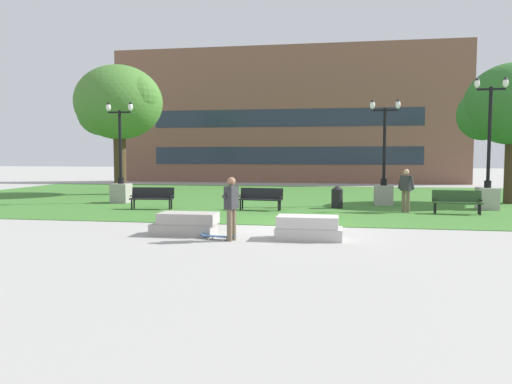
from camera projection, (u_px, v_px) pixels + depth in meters
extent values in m
plane|color=#A3A09B|center=(290.00, 226.00, 16.08)|extent=(140.00, 140.00, 0.00)
cube|color=#3D752D|center=(309.00, 199.00, 25.91)|extent=(40.00, 20.00, 0.02)
cube|color=#9E9991|center=(184.00, 229.00, 14.38)|extent=(1.80, 0.90, 0.32)
cube|color=#A6A098|center=(188.00, 218.00, 14.33)|extent=(1.66, 0.83, 0.32)
cube|color=#BCB7B2|center=(309.00, 233.00, 13.60)|extent=(1.80, 0.90, 0.32)
cube|color=beige|center=(308.00, 222.00, 13.58)|extent=(1.66, 0.83, 0.32)
cylinder|color=brown|center=(230.00, 225.00, 13.28)|extent=(0.15, 0.15, 0.86)
cylinder|color=brown|center=(233.00, 224.00, 13.45)|extent=(0.15, 0.15, 0.86)
cube|color=#2D2D30|center=(231.00, 198.00, 13.31)|extent=(0.35, 0.45, 0.60)
cylinder|color=#2D2D30|center=(228.00, 191.00, 13.31)|extent=(0.26, 0.54, 0.35)
cylinder|color=#2D2D30|center=(234.00, 191.00, 13.29)|extent=(0.26, 0.54, 0.35)
sphere|color=#9E7051|center=(231.00, 181.00, 13.28)|extent=(0.22, 0.22, 0.22)
cube|color=#2D4C75|center=(218.00, 236.00, 13.56)|extent=(0.82, 0.37, 0.02)
cube|color=#2D4C75|center=(203.00, 235.00, 13.72)|extent=(0.16, 0.22, 0.06)
cube|color=#2D4C75|center=(233.00, 237.00, 13.38)|extent=(0.16, 0.22, 0.06)
cylinder|color=silver|center=(209.00, 239.00, 13.54)|extent=(0.06, 0.04, 0.06)
cylinder|color=silver|center=(213.00, 237.00, 13.74)|extent=(0.06, 0.04, 0.06)
cylinder|color=silver|center=(224.00, 240.00, 13.38)|extent=(0.06, 0.04, 0.06)
cylinder|color=silver|center=(227.00, 238.00, 13.58)|extent=(0.06, 0.04, 0.06)
cube|color=black|center=(260.00, 200.00, 20.40)|extent=(1.83, 0.59, 0.05)
cube|color=black|center=(262.00, 194.00, 20.63)|extent=(1.80, 0.27, 0.46)
cube|color=black|center=(241.00, 196.00, 20.60)|extent=(0.09, 0.40, 0.04)
cube|color=black|center=(280.00, 197.00, 20.19)|extent=(0.09, 0.40, 0.04)
cylinder|color=black|center=(240.00, 205.00, 20.46)|extent=(0.07, 0.07, 0.41)
cylinder|color=black|center=(279.00, 206.00, 20.07)|extent=(0.07, 0.07, 0.41)
cylinder|color=black|center=(243.00, 204.00, 20.77)|extent=(0.07, 0.07, 0.41)
cylinder|color=black|center=(280.00, 205.00, 20.38)|extent=(0.07, 0.07, 0.41)
cube|color=#284723|center=(457.00, 203.00, 19.10)|extent=(1.83, 0.58, 0.05)
cube|color=#284723|center=(456.00, 196.00, 19.33)|extent=(1.80, 0.26, 0.46)
cube|color=black|center=(434.00, 199.00, 19.30)|extent=(0.09, 0.40, 0.04)
cube|color=black|center=(481.00, 200.00, 18.89)|extent=(0.09, 0.40, 0.04)
cylinder|color=black|center=(435.00, 209.00, 19.16)|extent=(0.07, 0.07, 0.41)
cylinder|color=black|center=(480.00, 210.00, 18.77)|extent=(0.07, 0.07, 0.41)
cylinder|color=black|center=(435.00, 208.00, 19.47)|extent=(0.07, 0.07, 0.41)
cylinder|color=black|center=(479.00, 209.00, 19.08)|extent=(0.07, 0.07, 0.41)
cube|color=black|center=(152.00, 199.00, 20.79)|extent=(1.83, 0.61, 0.05)
cube|color=black|center=(153.00, 193.00, 21.02)|extent=(1.80, 0.29, 0.46)
cube|color=black|center=(132.00, 196.00, 20.85)|extent=(0.10, 0.40, 0.04)
cube|color=black|center=(171.00, 196.00, 20.72)|extent=(0.10, 0.40, 0.04)
cylinder|color=black|center=(132.00, 205.00, 20.71)|extent=(0.07, 0.07, 0.41)
cylinder|color=black|center=(170.00, 205.00, 20.59)|extent=(0.07, 0.07, 0.41)
cylinder|color=black|center=(134.00, 204.00, 21.03)|extent=(0.07, 0.07, 0.41)
cylinder|color=black|center=(171.00, 204.00, 20.91)|extent=(0.07, 0.07, 0.41)
cube|color=#ADA89E|center=(487.00, 199.00, 20.78)|extent=(0.80, 0.80, 0.90)
cylinder|color=black|center=(488.00, 184.00, 20.74)|extent=(0.28, 0.28, 0.30)
cylinder|color=black|center=(489.00, 138.00, 20.59)|extent=(0.14, 0.14, 4.16)
cube|color=black|center=(491.00, 89.00, 20.44)|extent=(1.10, 0.08, 0.08)
ellipsoid|color=white|center=(477.00, 84.00, 20.52)|extent=(0.22, 0.22, 0.36)
cone|color=black|center=(477.00, 79.00, 20.50)|extent=(0.20, 0.20, 0.13)
ellipsoid|color=white|center=(506.00, 83.00, 20.33)|extent=(0.22, 0.22, 0.36)
cone|color=black|center=(506.00, 78.00, 20.32)|extent=(0.20, 0.20, 0.13)
cube|color=gray|center=(383.00, 195.00, 22.42)|extent=(0.80, 0.80, 0.90)
cylinder|color=black|center=(384.00, 182.00, 22.37)|extent=(0.28, 0.28, 0.30)
cylinder|color=black|center=(384.00, 147.00, 22.25)|extent=(0.14, 0.14, 3.44)
cube|color=black|center=(385.00, 110.00, 22.13)|extent=(1.10, 0.08, 0.08)
ellipsoid|color=white|center=(372.00, 105.00, 22.20)|extent=(0.22, 0.22, 0.36)
cone|color=black|center=(373.00, 101.00, 22.19)|extent=(0.20, 0.20, 0.13)
ellipsoid|color=white|center=(398.00, 105.00, 22.02)|extent=(0.22, 0.22, 0.36)
cone|color=black|center=(398.00, 100.00, 22.00)|extent=(0.20, 0.20, 0.13)
cube|color=gray|center=(121.00, 193.00, 23.62)|extent=(0.80, 0.80, 0.90)
cylinder|color=black|center=(121.00, 181.00, 23.58)|extent=(0.28, 0.28, 0.30)
cylinder|color=black|center=(120.00, 147.00, 23.46)|extent=(0.14, 0.14, 3.45)
cube|color=black|center=(119.00, 112.00, 23.33)|extent=(1.10, 0.08, 0.08)
ellipsoid|color=white|center=(108.00, 107.00, 23.41)|extent=(0.22, 0.22, 0.36)
cone|color=black|center=(108.00, 103.00, 23.39)|extent=(0.20, 0.20, 0.13)
ellipsoid|color=white|center=(130.00, 107.00, 23.22)|extent=(0.22, 0.22, 0.36)
cone|color=black|center=(130.00, 103.00, 23.21)|extent=(0.20, 0.20, 0.13)
cylinder|color=#42301E|center=(512.00, 167.00, 23.20)|extent=(0.66, 0.66, 3.39)
sphere|color=#2D6B28|center=(483.00, 115.00, 23.66)|extent=(2.44, 2.44, 2.44)
cylinder|color=#42301E|center=(120.00, 160.00, 28.55)|extent=(0.69, 0.69, 3.87)
ellipsoid|color=#42752D|center=(119.00, 102.00, 28.30)|extent=(4.93, 4.93, 4.19)
sphere|color=#42752D|center=(101.00, 112.00, 29.05)|extent=(2.71, 2.71, 2.71)
sphere|color=#42752D|center=(136.00, 97.00, 27.59)|extent=(2.47, 2.47, 2.47)
cylinder|color=black|center=(337.00, 199.00, 21.25)|extent=(0.48, 0.48, 0.80)
cone|color=black|center=(337.00, 187.00, 21.22)|extent=(0.49, 0.49, 0.16)
cylinder|color=brown|center=(404.00, 201.00, 19.76)|extent=(0.15, 0.15, 0.86)
cylinder|color=brown|center=(408.00, 202.00, 19.61)|extent=(0.15, 0.15, 0.86)
cube|color=#2D2D30|center=(406.00, 183.00, 19.63)|extent=(0.46, 0.44, 0.60)
cylinder|color=#2D2D30|center=(400.00, 182.00, 19.88)|extent=(0.22, 0.21, 0.56)
cylinder|color=#2D2D30|center=(412.00, 183.00, 19.37)|extent=(0.22, 0.21, 0.56)
sphere|color=tan|center=(406.00, 172.00, 19.60)|extent=(0.22, 0.22, 0.22)
cube|color=brown|center=(285.00, 115.00, 40.23)|extent=(28.73, 1.00, 10.97)
cube|color=#232D3D|center=(284.00, 156.00, 39.98)|extent=(21.55, 0.03, 1.40)
cube|color=#232D3D|center=(284.00, 118.00, 39.75)|extent=(21.55, 0.03, 1.40)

